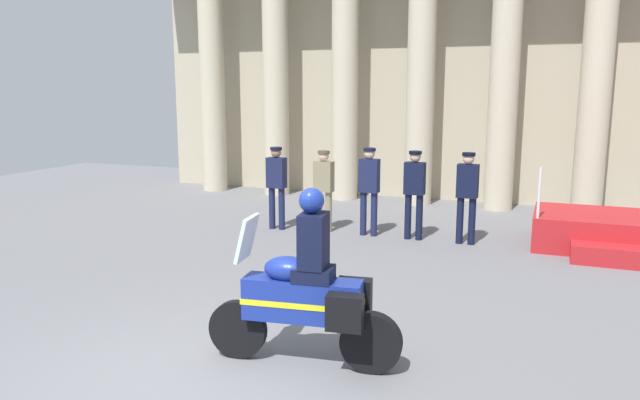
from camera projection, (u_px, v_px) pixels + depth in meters
name	position (u px, v px, depth m)	size (l,w,h in m)	color
ground_plane	(190.00, 386.00, 5.94)	(28.00, 28.00, 0.00)	slate
colonnade_backdrop	(425.00, 65.00, 15.17)	(15.28, 1.53, 6.42)	#B6AB91
reviewing_stand	(617.00, 234.00, 10.88)	(2.86, 2.25, 1.53)	#B21E23
officer_in_row_0	(277.00, 181.00, 12.39)	(0.39, 0.24, 1.70)	#191E42
officer_in_row_1	(324.00, 184.00, 12.21)	(0.39, 0.24, 1.65)	#847A5B
officer_in_row_2	(369.00, 184.00, 11.84)	(0.39, 0.24, 1.74)	#191E42
officer_in_row_3	(414.00, 188.00, 11.53)	(0.39, 0.24, 1.71)	black
officer_in_row_4	(467.00, 191.00, 11.18)	(0.39, 0.24, 1.72)	black
motorcycle_with_rider	(309.00, 293.00, 6.25)	(2.09, 0.74, 1.90)	black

